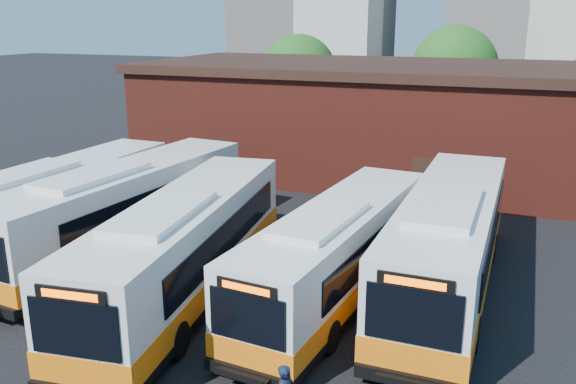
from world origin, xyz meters
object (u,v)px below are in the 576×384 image
at_px(bus_west, 125,213).
at_px(bus_midwest, 186,252).
at_px(bus_farwest, 58,206).
at_px(bus_east, 448,246).
at_px(bus_mideast, 337,256).

bearing_deg(bus_west, bus_midwest, -26.48).
relative_size(bus_farwest, bus_midwest, 0.94).
distance_m(bus_west, bus_east, 12.24).
bearing_deg(bus_midwest, bus_east, 16.70).
bearing_deg(bus_east, bus_mideast, -151.30).
bearing_deg(bus_farwest, bus_mideast, -2.36).
height_order(bus_mideast, bus_east, bus_east).
distance_m(bus_farwest, bus_midwest, 8.01).
distance_m(bus_farwest, bus_mideast, 12.22).
relative_size(bus_midwest, bus_mideast, 1.09).
relative_size(bus_midwest, bus_east, 0.99).
xyz_separation_m(bus_midwest, bus_mideast, (4.64, 1.70, -0.13)).
distance_m(bus_midwest, bus_east, 8.65).
bearing_deg(bus_midwest, bus_farwest, 153.46).
bearing_deg(bus_mideast, bus_midwest, -153.98).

